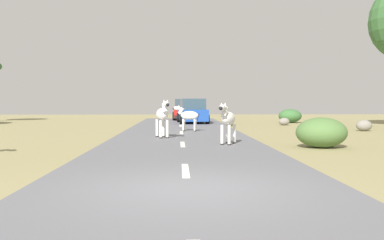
% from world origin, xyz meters
% --- Properties ---
extents(ground_plane, '(90.00, 90.00, 0.00)m').
position_xyz_m(ground_plane, '(0.00, 0.00, 0.00)').
color(ground_plane, '#8E8456').
extents(road, '(6.00, 64.00, 0.05)m').
position_xyz_m(road, '(-0.04, 0.00, 0.03)').
color(road, slate).
rests_on(road, ground_plane).
extents(lane_markings, '(0.16, 56.00, 0.01)m').
position_xyz_m(lane_markings, '(-0.04, -1.00, 0.05)').
color(lane_markings, silver).
rests_on(lane_markings, road).
extents(zebra_0, '(0.74, 1.70, 1.64)m').
position_xyz_m(zebra_0, '(-0.87, 10.88, 1.03)').
color(zebra_0, silver).
rests_on(zebra_0, road).
extents(zebra_1, '(1.41, 0.63, 1.36)m').
position_xyz_m(zebra_1, '(0.31, 14.98, 0.86)').
color(zebra_1, silver).
rests_on(zebra_1, road).
extents(zebra_2, '(0.87, 1.53, 1.53)m').
position_xyz_m(zebra_2, '(1.59, 7.96, 0.96)').
color(zebra_2, silver).
rests_on(zebra_2, road).
extents(car_0, '(2.25, 4.45, 1.74)m').
position_xyz_m(car_0, '(0.83, 23.56, 0.85)').
color(car_0, '#1E479E').
rests_on(car_0, road).
extents(car_1, '(2.07, 4.37, 1.74)m').
position_xyz_m(car_1, '(0.38, 29.23, 0.85)').
color(car_1, red).
rests_on(car_1, road).
extents(bush_0, '(1.76, 1.59, 1.06)m').
position_xyz_m(bush_0, '(4.77, 7.17, 0.53)').
color(bush_0, '#4C7038').
rests_on(bush_0, ground_plane).
extents(bush_1, '(1.71, 1.54, 1.03)m').
position_xyz_m(bush_1, '(8.13, 24.51, 0.51)').
color(bush_1, '#386633').
rests_on(bush_1, ground_plane).
extents(rock_0, '(0.85, 0.64, 0.61)m').
position_xyz_m(rock_0, '(9.82, 15.43, 0.30)').
color(rock_0, gray).
rests_on(rock_0, ground_plane).
extents(rock_1, '(0.72, 0.55, 0.50)m').
position_xyz_m(rock_1, '(6.89, 21.21, 0.25)').
color(rock_1, gray).
rests_on(rock_1, ground_plane).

